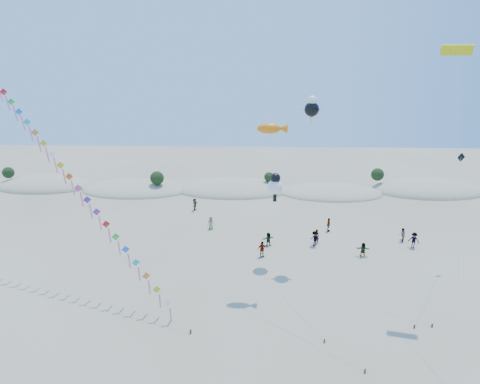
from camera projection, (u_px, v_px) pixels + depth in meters
name	position (u px, v px, depth m)	size (l,w,h in m)	color
dune_ridge	(239.00, 190.00, 66.15)	(145.30, 11.49, 5.57)	tan
kite_train	(49.00, 151.00, 36.78)	(26.93, 17.53, 24.40)	#3F2D1E
fish_kite	(273.00, 129.00, 34.43)	(7.59, 12.49, 15.33)	#3F2D1E
cartoon_kite_low	(275.00, 185.00, 40.32)	(4.13, 13.86, 9.75)	#3F2D1E
cartoon_kite_high	(312.00, 108.00, 38.56)	(9.99, 12.43, 17.26)	#3F2D1E
parafoil_kite	(457.00, 56.00, 30.29)	(3.40, 13.02, 21.60)	#3F2D1E
dark_kite	(448.00, 203.00, 37.13)	(7.90, 11.81, 11.84)	#3F2D1E
beachgoers	(306.00, 233.00, 47.85)	(27.74, 15.29, 1.84)	slate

